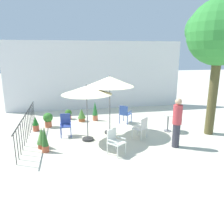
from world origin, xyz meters
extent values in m
plane|color=beige|center=(0.00, 0.00, 0.00)|extent=(60.00, 60.00, 0.00)
cube|color=silver|center=(0.00, 4.52, 1.96)|extent=(10.33, 0.30, 3.93)
cube|color=black|center=(-3.33, 0.00, 1.00)|extent=(0.03, 4.68, 0.03)
cylinder|color=black|center=(-3.33, -2.16, 0.50)|extent=(0.02, 0.02, 1.00)
cylinder|color=black|center=(-3.33, -1.80, 0.50)|extent=(0.02, 0.02, 1.00)
cylinder|color=black|center=(-3.33, -1.44, 0.50)|extent=(0.02, 0.02, 1.00)
cylinder|color=black|center=(-3.33, -1.08, 0.50)|extent=(0.02, 0.02, 1.00)
cylinder|color=black|center=(-3.33, -0.72, 0.50)|extent=(0.02, 0.02, 1.00)
cylinder|color=black|center=(-3.33, -0.36, 0.50)|extent=(0.02, 0.02, 1.00)
cylinder|color=black|center=(-3.33, 0.00, 0.50)|extent=(0.02, 0.02, 1.00)
cylinder|color=black|center=(-3.33, 0.36, 0.50)|extent=(0.02, 0.02, 1.00)
cylinder|color=black|center=(-3.33, 0.72, 0.50)|extent=(0.02, 0.02, 1.00)
cylinder|color=black|center=(-3.33, 1.08, 0.50)|extent=(0.02, 0.02, 1.00)
cylinder|color=black|center=(-3.33, 1.44, 0.50)|extent=(0.02, 0.02, 1.00)
cylinder|color=black|center=(-3.33, 1.80, 0.50)|extent=(0.02, 0.02, 1.00)
cylinder|color=black|center=(-3.33, 2.16, 0.50)|extent=(0.02, 0.02, 1.00)
cylinder|color=brown|center=(4.02, -0.84, 1.58)|extent=(0.35, 0.35, 3.16)
sphere|color=#308634|center=(4.02, -0.84, 4.03)|extent=(2.46, 2.46, 2.46)
sphere|color=#2F7E34|center=(3.53, -0.48, 4.15)|extent=(1.35, 1.35, 1.35)
cylinder|color=#2D2D2D|center=(-0.03, 0.02, 0.04)|extent=(0.44, 0.44, 0.08)
cylinder|color=slate|center=(-0.03, 0.02, 1.19)|extent=(0.04, 0.04, 2.38)
cone|color=beige|center=(-0.03, 0.02, 2.18)|extent=(1.93, 1.93, 0.39)
sphere|color=slate|center=(-0.03, 0.02, 2.41)|extent=(0.06, 0.06, 0.06)
cylinder|color=#2D2D2D|center=(-1.02, -0.58, 0.04)|extent=(0.44, 0.44, 0.08)
cylinder|color=slate|center=(-1.02, -0.58, 1.06)|extent=(0.04, 0.04, 2.12)
cone|color=beige|center=(-1.02, -0.58, 1.97)|extent=(1.87, 1.87, 0.31)
sphere|color=slate|center=(-1.02, -0.58, 2.15)|extent=(0.06, 0.06, 0.06)
cylinder|color=silver|center=(2.46, -0.23, 0.75)|extent=(0.60, 0.60, 0.02)
cylinder|color=slate|center=(2.46, -0.23, 0.37)|extent=(0.06, 0.06, 0.74)
cylinder|color=slate|center=(2.46, -0.23, 0.01)|extent=(0.33, 0.33, 0.03)
cube|color=#314798|center=(-1.84, 0.02, 0.44)|extent=(0.43, 0.44, 0.04)
cube|color=#314798|center=(-1.84, 0.22, 0.68)|extent=(0.41, 0.04, 0.44)
cube|color=#314798|center=(-2.04, 0.02, 0.56)|extent=(0.04, 0.39, 0.03)
cube|color=#314798|center=(-1.65, 0.02, 0.56)|extent=(0.04, 0.39, 0.03)
cylinder|color=#314798|center=(-2.04, -0.18, 0.21)|extent=(0.04, 0.04, 0.42)
cylinder|color=#314798|center=(-1.65, -0.18, 0.21)|extent=(0.04, 0.04, 0.42)
cylinder|color=#314798|center=(-2.04, 0.22, 0.21)|extent=(0.04, 0.04, 0.42)
cylinder|color=#314798|center=(-1.65, 0.22, 0.21)|extent=(0.04, 0.04, 0.42)
cube|color=white|center=(-0.20, -2.04, 0.42)|extent=(0.65, 0.65, 0.04)
cube|color=white|center=(-0.33, -1.87, 0.65)|extent=(0.37, 0.30, 0.40)
cube|color=white|center=(-0.36, -2.17, 0.54)|extent=(0.29, 0.36, 0.03)
cube|color=white|center=(-0.04, -1.92, 0.54)|extent=(0.29, 0.36, 0.03)
cylinder|color=white|center=(-0.23, -2.34, 0.20)|extent=(0.04, 0.04, 0.40)
cylinder|color=white|center=(0.10, -2.09, 0.20)|extent=(0.04, 0.04, 0.40)
cylinder|color=white|center=(-0.50, -2.00, 0.20)|extent=(0.04, 0.04, 0.40)
cylinder|color=white|center=(-0.17, -1.74, 0.20)|extent=(0.04, 0.04, 0.40)
cube|color=#2D4B95|center=(0.98, 1.28, 0.45)|extent=(0.66, 0.67, 0.04)
cube|color=#2D4B95|center=(0.83, 1.11, 0.68)|extent=(0.35, 0.30, 0.42)
cube|color=#2D4B95|center=(1.13, 1.15, 0.57)|extent=(0.32, 0.37, 0.03)
cube|color=#2D4B95|center=(0.82, 1.41, 0.57)|extent=(0.32, 0.37, 0.03)
cylinder|color=#2D4B95|center=(1.28, 1.33, 0.21)|extent=(0.04, 0.04, 0.43)
cylinder|color=#2D4B95|center=(0.97, 1.59, 0.21)|extent=(0.04, 0.04, 0.43)
cylinder|color=#2D4B95|center=(0.99, 0.97, 0.21)|extent=(0.04, 0.04, 0.43)
cylinder|color=#2D4B95|center=(0.67, 1.24, 0.21)|extent=(0.04, 0.04, 0.43)
cube|color=silver|center=(1.00, -0.79, 0.43)|extent=(0.65, 0.65, 0.04)
cube|color=silver|center=(1.14, -0.94, 0.65)|extent=(0.36, 0.34, 0.41)
cube|color=silver|center=(1.17, -0.64, 0.55)|extent=(0.30, 0.32, 0.03)
cube|color=silver|center=(0.84, -0.94, 0.55)|extent=(0.30, 0.32, 0.03)
cylinder|color=silver|center=(1.03, -0.49, 0.21)|extent=(0.04, 0.04, 0.41)
cylinder|color=silver|center=(0.70, -0.79, 0.21)|extent=(0.04, 0.04, 0.41)
cylinder|color=silver|center=(1.30, -0.79, 0.21)|extent=(0.04, 0.04, 0.41)
cylinder|color=silver|center=(0.98, -1.09, 0.21)|extent=(0.04, 0.04, 0.41)
cylinder|color=#D06E4B|center=(-1.71, 2.47, 0.09)|extent=(0.28, 0.28, 0.18)
cylinder|color=#382819|center=(-1.71, 2.47, 0.17)|extent=(0.25, 0.25, 0.02)
sphere|color=#306520|center=(-1.71, 2.47, 0.32)|extent=(0.34, 0.34, 0.34)
sphere|color=#EA4D30|center=(-1.62, 2.43, 0.27)|extent=(0.08, 0.08, 0.08)
sphere|color=#EA4D30|center=(-1.63, 2.42, 0.34)|extent=(0.09, 0.09, 0.09)
sphere|color=#EA4D30|center=(-1.60, 2.55, 0.37)|extent=(0.08, 0.08, 0.08)
sphere|color=#EA4D30|center=(-1.68, 2.35, 0.27)|extent=(0.07, 0.07, 0.07)
cylinder|color=#BA5839|center=(-2.54, -1.37, 0.11)|extent=(0.24, 0.24, 0.22)
cylinder|color=#382819|center=(-2.54, -1.37, 0.21)|extent=(0.21, 0.21, 0.02)
cone|color=#2D5D26|center=(-2.54, -1.37, 0.57)|extent=(0.23, 0.23, 0.70)
cylinder|color=#A3492E|center=(-2.68, -1.00, 0.08)|extent=(0.31, 0.31, 0.17)
cylinder|color=#382819|center=(-2.68, -1.00, 0.16)|extent=(0.28, 0.28, 0.02)
cone|color=#568E3F|center=(-2.68, -1.00, 0.46)|extent=(0.37, 0.37, 0.58)
cylinder|color=#A3552E|center=(-1.07, 1.94, 0.09)|extent=(0.31, 0.31, 0.17)
cylinder|color=#382819|center=(-1.07, 1.94, 0.16)|extent=(0.27, 0.27, 0.02)
cone|color=#497E33|center=(-1.07, 1.94, 0.40)|extent=(0.40, 0.40, 0.46)
cylinder|color=#B65339|center=(-3.12, 0.94, 0.13)|extent=(0.26, 0.26, 0.26)
cylinder|color=#382819|center=(-3.12, 0.94, 0.25)|extent=(0.23, 0.23, 0.02)
cone|color=#1B621E|center=(-3.12, 0.94, 0.45)|extent=(0.27, 0.27, 0.39)
cylinder|color=#B9603F|center=(-2.63, 1.36, 0.13)|extent=(0.30, 0.30, 0.27)
cylinder|color=#382819|center=(-2.63, 1.36, 0.26)|extent=(0.26, 0.26, 0.02)
sphere|color=#327428|center=(-2.63, 1.36, 0.45)|extent=(0.43, 0.43, 0.43)
cylinder|color=#BF6846|center=(-0.40, 1.97, 0.14)|extent=(0.26, 0.26, 0.27)
cylinder|color=#382819|center=(-0.40, 1.97, 0.26)|extent=(0.23, 0.23, 0.02)
cone|color=#24692E|center=(-0.40, 1.97, 0.62)|extent=(0.27, 0.27, 0.69)
cylinder|color=#33333D|center=(2.02, -1.84, 0.43)|extent=(0.26, 0.26, 0.87)
cylinder|color=#BC3C41|center=(2.02, -1.84, 1.21)|extent=(0.35, 0.35, 0.69)
sphere|color=tan|center=(2.02, -1.84, 1.67)|extent=(0.23, 0.23, 0.23)
camera|label=1|loc=(-1.73, -8.86, 3.34)|focal=36.42mm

